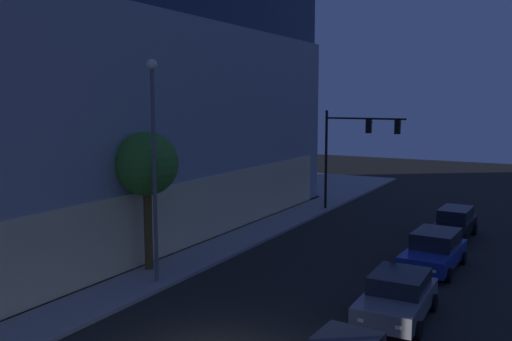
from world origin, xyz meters
TOP-DOWN VIEW (x-y plane):
  - modern_building at (10.92, 19.10)m, footprint 32.30×22.62m
  - traffic_light_far_corner at (22.77, 3.72)m, footprint 0.51×5.56m
  - street_lamp_sidewalk at (5.05, 6.02)m, footprint 0.44×0.44m
  - sidewalk_tree at (6.16, 7.37)m, footprint 2.79×2.79m
  - car_grey at (6.33, -3.62)m, footprint 4.45×2.29m
  - car_blue at (12.82, -3.58)m, footprint 4.87×2.39m
  - car_black at (19.10, -3.43)m, footprint 4.76×2.05m

SIDE VIEW (x-z plane):
  - car_grey at x=6.33m, z-range 0.02..1.59m
  - car_black at x=19.10m, z-range 0.02..1.67m
  - car_blue at x=12.82m, z-range 0.00..1.70m
  - sidewalk_tree at x=6.16m, z-range 1.74..7.82m
  - traffic_light_far_corner at x=22.77m, z-range 1.55..8.32m
  - street_lamp_sidewalk at x=5.05m, z-range 1.21..10.25m
  - modern_building at x=10.92m, z-range -0.09..15.12m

